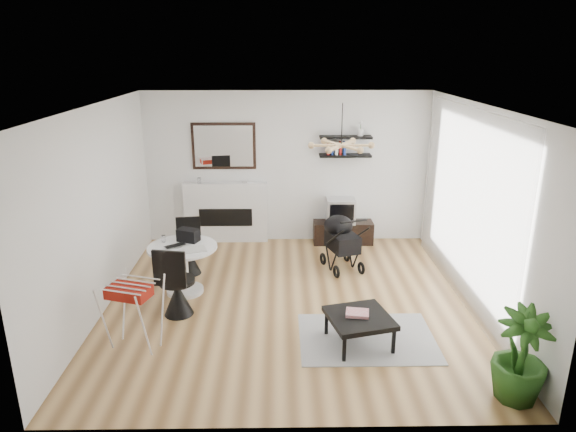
{
  "coord_description": "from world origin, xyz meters",
  "views": [
    {
      "loc": [
        -0.11,
        -6.44,
        3.37
      ],
      "look_at": [
        -0.01,
        0.4,
        1.14
      ],
      "focal_mm": 32.0,
      "sensor_mm": 36.0,
      "label": 1
    }
  ],
  "objects_px": {
    "tv_console": "(343,232)",
    "dining_table": "(183,262)",
    "potted_plant": "(521,356)",
    "drying_rack": "(134,314)",
    "stroller": "(341,244)",
    "fireplace": "(226,205)",
    "coffee_table": "(359,319)",
    "crt_tv": "(340,210)"
  },
  "relations": [
    {
      "from": "coffee_table",
      "to": "dining_table",
      "type": "bearing_deg",
      "value": 148.75
    },
    {
      "from": "fireplace",
      "to": "drying_rack",
      "type": "relative_size",
      "value": 2.59
    },
    {
      "from": "dining_table",
      "to": "coffee_table",
      "type": "height_order",
      "value": "dining_table"
    },
    {
      "from": "coffee_table",
      "to": "stroller",
      "type": "bearing_deg",
      "value": 89.08
    },
    {
      "from": "fireplace",
      "to": "stroller",
      "type": "relative_size",
      "value": 2.28
    },
    {
      "from": "crt_tv",
      "to": "potted_plant",
      "type": "distance_m",
      "value": 4.59
    },
    {
      "from": "crt_tv",
      "to": "stroller",
      "type": "bearing_deg",
      "value": -95.7
    },
    {
      "from": "tv_console",
      "to": "stroller",
      "type": "bearing_deg",
      "value": -98.61
    },
    {
      "from": "crt_tv",
      "to": "dining_table",
      "type": "xyz_separation_m",
      "value": [
        -2.47,
        -1.97,
        -0.14
      ]
    },
    {
      "from": "tv_console",
      "to": "drying_rack",
      "type": "xyz_separation_m",
      "value": [
        -2.85,
        -3.41,
        0.24
      ]
    },
    {
      "from": "dining_table",
      "to": "tv_console",
      "type": "bearing_deg",
      "value": 38.0
    },
    {
      "from": "tv_console",
      "to": "fireplace",
      "type": "bearing_deg",
      "value": 176.76
    },
    {
      "from": "stroller",
      "to": "potted_plant",
      "type": "relative_size",
      "value": 0.96
    },
    {
      "from": "fireplace",
      "to": "drying_rack",
      "type": "height_order",
      "value": "fireplace"
    },
    {
      "from": "fireplace",
      "to": "potted_plant",
      "type": "relative_size",
      "value": 2.2
    },
    {
      "from": "fireplace",
      "to": "tv_console",
      "type": "xyz_separation_m",
      "value": [
        2.12,
        -0.12,
        -0.49
      ]
    },
    {
      "from": "tv_console",
      "to": "crt_tv",
      "type": "bearing_deg",
      "value": -176.77
    },
    {
      "from": "drying_rack",
      "to": "stroller",
      "type": "relative_size",
      "value": 0.88
    },
    {
      "from": "drying_rack",
      "to": "potted_plant",
      "type": "bearing_deg",
      "value": 3.77
    },
    {
      "from": "crt_tv",
      "to": "drying_rack",
      "type": "height_order",
      "value": "same"
    },
    {
      "from": "fireplace",
      "to": "coffee_table",
      "type": "distance_m",
      "value": 4.01
    },
    {
      "from": "stroller",
      "to": "drying_rack",
      "type": "bearing_deg",
      "value": -157.38
    },
    {
      "from": "tv_console",
      "to": "dining_table",
      "type": "height_order",
      "value": "dining_table"
    },
    {
      "from": "drying_rack",
      "to": "fireplace",
      "type": "bearing_deg",
      "value": 95.91
    },
    {
      "from": "tv_console",
      "to": "crt_tv",
      "type": "relative_size",
      "value": 2.13
    },
    {
      "from": "tv_console",
      "to": "coffee_table",
      "type": "distance_m",
      "value": 3.39
    },
    {
      "from": "tv_console",
      "to": "potted_plant",
      "type": "bearing_deg",
      "value": -74.42
    },
    {
      "from": "stroller",
      "to": "coffee_table",
      "type": "bearing_deg",
      "value": -108.89
    },
    {
      "from": "dining_table",
      "to": "drying_rack",
      "type": "distance_m",
      "value": 1.47
    },
    {
      "from": "tv_console",
      "to": "crt_tv",
      "type": "height_order",
      "value": "crt_tv"
    },
    {
      "from": "dining_table",
      "to": "potted_plant",
      "type": "distance_m",
      "value": 4.47
    },
    {
      "from": "dining_table",
      "to": "crt_tv",
      "type": "bearing_deg",
      "value": 38.6
    },
    {
      "from": "potted_plant",
      "to": "coffee_table",
      "type": "bearing_deg",
      "value": 144.36
    },
    {
      "from": "coffee_table",
      "to": "fireplace",
      "type": "bearing_deg",
      "value": 118.7
    },
    {
      "from": "stroller",
      "to": "potted_plant",
      "type": "xyz_separation_m",
      "value": [
        1.4,
        -3.29,
        0.09
      ]
    },
    {
      "from": "potted_plant",
      "to": "tv_console",
      "type": "bearing_deg",
      "value": 105.58
    },
    {
      "from": "crt_tv",
      "to": "dining_table",
      "type": "relative_size",
      "value": 0.51
    },
    {
      "from": "tv_console",
      "to": "crt_tv",
      "type": "distance_m",
      "value": 0.42
    },
    {
      "from": "crt_tv",
      "to": "drying_rack",
      "type": "distance_m",
      "value": 4.41
    },
    {
      "from": "tv_console",
      "to": "dining_table",
      "type": "xyz_separation_m",
      "value": [
        -2.52,
        -1.97,
        0.27
      ]
    },
    {
      "from": "tv_console",
      "to": "coffee_table",
      "type": "bearing_deg",
      "value": -93.47
    },
    {
      "from": "potted_plant",
      "to": "drying_rack",
      "type": "bearing_deg",
      "value": 166.23
    }
  ]
}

